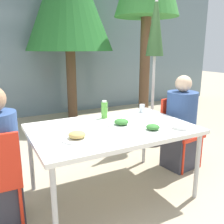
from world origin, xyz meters
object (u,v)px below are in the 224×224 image
bottle (104,110)px  salad_bowl (181,126)px  person_left (0,162)px  chair_right (178,127)px  person_right (180,126)px  drinking_cup (142,108)px  closed_umbrella (155,39)px

bottle → salad_bowl: bottle is taller
person_left → chair_right: bearing=7.1°
person_left → person_right: (2.04, 0.10, -0.02)m
chair_right → bottle: size_ratio=4.45×
person_left → person_right: person_left is taller
bottle → drinking_cup: size_ratio=2.00×
person_left → bottle: (1.10, 0.29, 0.25)m
bottle → drinking_cup: 0.51m
closed_umbrella → person_left: bearing=-157.4°
closed_umbrella → bottle: closed_umbrella is taller
salad_bowl → chair_right: bearing=49.1°
person_right → closed_umbrella: 1.35m
person_right → bottle: 1.00m
closed_umbrella → drinking_cup: bearing=-135.1°
person_right → bottle: bearing=-18.9°
chair_right → bottle: (-0.98, 0.10, 0.31)m
chair_right → closed_umbrella: size_ratio=0.39×
drinking_cup → person_left: bearing=-169.2°
drinking_cup → salad_bowl: bearing=-91.2°
chair_right → person_right: bearing=58.1°
person_left → drinking_cup: size_ratio=12.34×
chair_right → drinking_cup: chair_right is taller
chair_right → drinking_cup: (-0.48, 0.12, 0.27)m
salad_bowl → closed_umbrella: bearing=64.0°
person_right → salad_bowl: bearing=39.1°
person_left → chair_right: 2.09m
salad_bowl → person_right: bearing=46.7°
person_left → closed_umbrella: 2.62m
person_right → bottle: (-0.94, 0.19, 0.28)m
person_left → drinking_cup: person_left is taller
person_left → salad_bowl: (1.59, -0.37, 0.18)m
bottle → person_left: bearing=-165.1°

